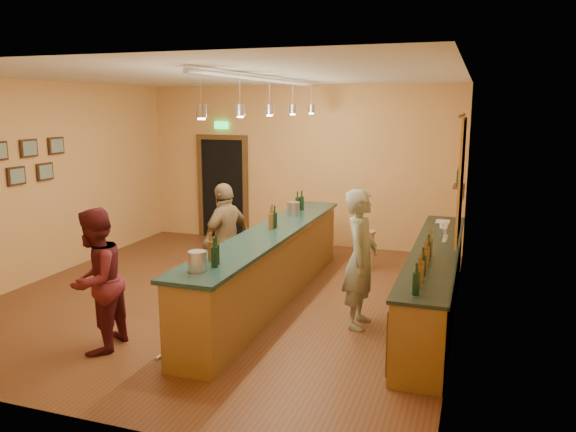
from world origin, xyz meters
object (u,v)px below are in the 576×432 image
(bartender, at_px, (361,259))
(bar_stool, at_px, (366,239))
(tasting_bar, at_px, (270,261))
(back_counter, at_px, (434,281))
(customer_b, at_px, (226,239))
(customer_a, at_px, (96,281))

(bartender, height_order, bar_stool, bartender)
(tasting_bar, relative_size, bar_stool, 7.49)
(back_counter, distance_m, customer_b, 3.05)
(customer_a, relative_size, customer_b, 0.99)
(bartender, xyz_separation_m, bar_stool, (-0.43, 2.56, -0.36))
(customer_a, height_order, customer_b, customer_b)
(back_counter, height_order, customer_a, customer_a)
(tasting_bar, bearing_deg, bartender, -18.98)
(customer_a, bearing_deg, back_counter, 116.93)
(bartender, bearing_deg, customer_a, 122.67)
(back_counter, relative_size, bartender, 2.55)
(customer_b, bearing_deg, back_counter, 106.53)
(bar_stool, bearing_deg, back_counter, -55.50)
(tasting_bar, relative_size, customer_a, 3.04)
(bartender, bearing_deg, bar_stool, 9.91)
(bartender, bearing_deg, back_counter, -52.21)
(bartender, relative_size, customer_a, 1.07)
(customer_b, bearing_deg, customer_a, 1.22)
(tasting_bar, height_order, customer_a, customer_a)
(tasting_bar, height_order, bar_stool, tasting_bar)
(customer_a, distance_m, customer_b, 2.37)
(back_counter, xyz_separation_m, tasting_bar, (-2.29, -0.18, 0.12))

